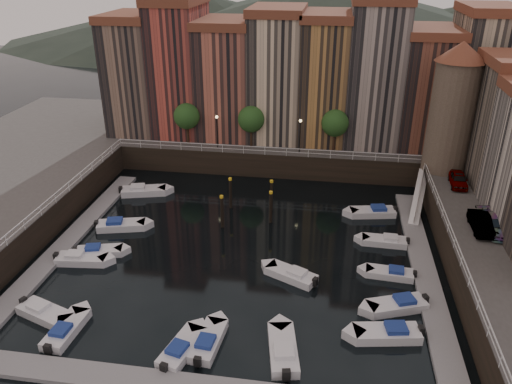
% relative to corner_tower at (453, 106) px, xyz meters
% --- Properties ---
extents(ground, '(200.00, 200.00, 0.00)m').
position_rel_corner_tower_xyz_m(ground, '(-20.00, -14.50, -10.19)').
color(ground, black).
rests_on(ground, ground).
extents(quay_far, '(80.00, 20.00, 3.00)m').
position_rel_corner_tower_xyz_m(quay_far, '(-20.00, 11.50, -8.69)').
color(quay_far, black).
rests_on(quay_far, ground).
extents(dock_left, '(2.00, 28.00, 0.35)m').
position_rel_corner_tower_xyz_m(dock_left, '(-36.20, -15.50, -10.02)').
color(dock_left, gray).
rests_on(dock_left, ground).
extents(dock_right, '(2.00, 28.00, 0.35)m').
position_rel_corner_tower_xyz_m(dock_right, '(-3.80, -15.50, -10.02)').
color(dock_right, gray).
rests_on(dock_right, ground).
extents(mountains, '(145.00, 100.00, 18.00)m').
position_rel_corner_tower_xyz_m(mountains, '(-18.28, 95.50, -2.28)').
color(mountains, '#2D382D').
rests_on(mountains, ground).
extents(far_terrace, '(48.70, 10.30, 17.50)m').
position_rel_corner_tower_xyz_m(far_terrace, '(-16.69, 9.00, 0.76)').
color(far_terrace, '#806451').
rests_on(far_terrace, quay_far).
extents(corner_tower, '(5.20, 5.20, 13.80)m').
position_rel_corner_tower_xyz_m(corner_tower, '(0.00, 0.00, 0.00)').
color(corner_tower, '#6B5B4C').
rests_on(corner_tower, quay_right).
extents(promenade_trees, '(21.20, 3.20, 5.20)m').
position_rel_corner_tower_xyz_m(promenade_trees, '(-21.33, 3.70, -3.61)').
color(promenade_trees, black).
rests_on(promenade_trees, quay_far).
extents(street_lamps, '(10.36, 0.36, 4.18)m').
position_rel_corner_tower_xyz_m(street_lamps, '(-21.00, 2.70, -4.30)').
color(street_lamps, black).
rests_on(street_lamps, quay_far).
extents(railings, '(36.08, 34.04, 0.52)m').
position_rel_corner_tower_xyz_m(railings, '(-20.00, -9.62, -6.41)').
color(railings, white).
rests_on(railings, ground).
extents(gangway, '(2.78, 8.32, 3.73)m').
position_rel_corner_tower_xyz_m(gangway, '(-2.90, -4.50, -8.28)').
color(gangway, white).
rests_on(gangway, ground).
extents(mooring_pilings, '(4.97, 4.69, 3.78)m').
position_rel_corner_tower_xyz_m(mooring_pilings, '(-20.25, -8.55, -8.54)').
color(mooring_pilings, black).
rests_on(mooring_pilings, ground).
extents(boat_left_0, '(4.82, 3.09, 1.08)m').
position_rel_corner_tower_xyz_m(boat_left_0, '(-32.75, -26.46, -9.83)').
color(boat_left_0, silver).
rests_on(boat_left_0, ground).
extents(boat_left_1, '(4.73, 2.13, 1.07)m').
position_rel_corner_tower_xyz_m(boat_left_1, '(-33.44, -19.22, -9.83)').
color(boat_left_1, silver).
rests_on(boat_left_1, ground).
extents(boat_left_2, '(4.43, 2.56, 0.99)m').
position_rel_corner_tower_xyz_m(boat_left_2, '(-32.49, -17.76, -9.86)').
color(boat_left_2, silver).
rests_on(boat_left_2, ground).
extents(boat_left_3, '(5.01, 2.84, 1.12)m').
position_rel_corner_tower_xyz_m(boat_left_3, '(-32.39, -12.97, -9.82)').
color(boat_left_3, silver).
rests_on(boat_left_3, ground).
extents(boat_left_4, '(5.31, 3.09, 1.19)m').
position_rel_corner_tower_xyz_m(boat_left_4, '(-32.99, -5.13, -9.79)').
color(boat_left_4, silver).
rests_on(boat_left_4, ground).
extents(boat_right_0, '(5.05, 2.56, 1.13)m').
position_rel_corner_tower_xyz_m(boat_right_0, '(-7.51, -24.84, -9.81)').
color(boat_right_0, silver).
rests_on(boat_right_0, ground).
extents(boat_right_1, '(4.89, 3.23, 1.10)m').
position_rel_corner_tower_xyz_m(boat_right_1, '(-6.52, -21.49, -9.82)').
color(boat_right_1, silver).
rests_on(boat_right_1, ground).
extents(boat_right_2, '(4.20, 1.80, 0.95)m').
position_rel_corner_tower_xyz_m(boat_right_2, '(-6.69, -17.20, -9.87)').
color(boat_right_2, silver).
rests_on(boat_right_2, ground).
extents(boat_right_3, '(4.34, 1.71, 0.99)m').
position_rel_corner_tower_xyz_m(boat_right_3, '(-6.73, -11.96, -9.86)').
color(boat_right_3, silver).
rests_on(boat_right_3, ground).
extents(boat_right_4, '(4.97, 2.59, 1.11)m').
position_rel_corner_tower_xyz_m(boat_right_4, '(-7.50, -6.29, -9.82)').
color(boat_right_4, silver).
rests_on(boat_right_4, ground).
extents(boat_near_0, '(1.90, 4.58, 1.04)m').
position_rel_corner_tower_xyz_m(boat_near_0, '(-30.23, -28.00, -9.84)').
color(boat_near_0, silver).
rests_on(boat_near_0, ground).
extents(boat_near_1, '(2.67, 4.65, 1.04)m').
position_rel_corner_tower_xyz_m(boat_near_1, '(-21.55, -28.51, -9.84)').
color(boat_near_1, silver).
rests_on(boat_near_1, ground).
extents(boat_near_2, '(2.00, 4.59, 1.04)m').
position_rel_corner_tower_xyz_m(boat_near_2, '(-19.91, -27.58, -9.84)').
color(boat_near_2, silver).
rests_on(boat_near_2, ground).
extents(boat_near_3, '(2.69, 5.17, 1.16)m').
position_rel_corner_tower_xyz_m(boat_near_3, '(-14.68, -27.67, -9.80)').
color(boat_near_3, silver).
rests_on(boat_near_3, ground).
extents(car_a, '(1.85, 4.07, 1.35)m').
position_rel_corner_tower_xyz_m(car_a, '(0.76, -4.34, -6.52)').
color(car_a, gray).
rests_on(car_a, quay_right).
extents(car_b, '(1.49, 4.20, 1.38)m').
position_rel_corner_tower_xyz_m(car_b, '(0.75, -13.59, -6.50)').
color(car_b, gray).
rests_on(car_b, quay_right).
extents(car_c, '(2.51, 4.81, 1.33)m').
position_rel_corner_tower_xyz_m(car_c, '(1.79, -13.57, -6.53)').
color(car_c, gray).
rests_on(car_c, quay_right).
extents(boat_extra_500, '(4.65, 3.42, 1.06)m').
position_rel_corner_tower_xyz_m(boat_extra_500, '(-14.86, -18.76, -9.84)').
color(boat_extra_500, silver).
rests_on(boat_extra_500, ground).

